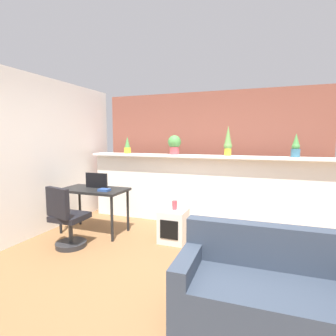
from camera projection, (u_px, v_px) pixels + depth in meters
ground_plane at (161, 276)px, 3.05m from camera, size 12.00×12.00×0.00m
divider_wall at (202, 191)px, 4.85m from camera, size 4.40×0.16×1.24m
plant_shelf at (202, 156)px, 4.74m from camera, size 4.40×0.35×0.04m
brick_wall_behind at (209, 155)px, 5.33m from camera, size 4.40×0.10×2.50m
side_wall_left at (25, 157)px, 4.12m from camera, size 0.12×4.40×2.60m
potted_plant_0 at (127, 146)px, 5.25m from camera, size 0.14×0.14×0.34m
potted_plant_1 at (174, 144)px, 4.92m from camera, size 0.25×0.25×0.36m
potted_plant_2 at (228, 142)px, 4.58m from camera, size 0.14×0.14×0.52m
potted_plant_3 at (296, 147)px, 4.22m from camera, size 0.14×0.14×0.38m
desk at (94, 194)px, 4.42m from camera, size 1.10×0.60×0.75m
tv_monitor at (96, 180)px, 4.47m from camera, size 0.41×0.04×0.25m
office_chair at (67, 222)px, 3.80m from camera, size 0.49×0.49×0.91m
side_cube_shelf at (173, 226)px, 4.06m from camera, size 0.40×0.41×0.50m
vase_on_shelf at (175, 205)px, 4.05m from camera, size 0.08×0.08×0.14m
book_on_desk at (104, 190)px, 4.21m from camera, size 0.17×0.13×0.04m
couch at (269, 293)px, 2.24m from camera, size 1.57×0.79×0.80m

